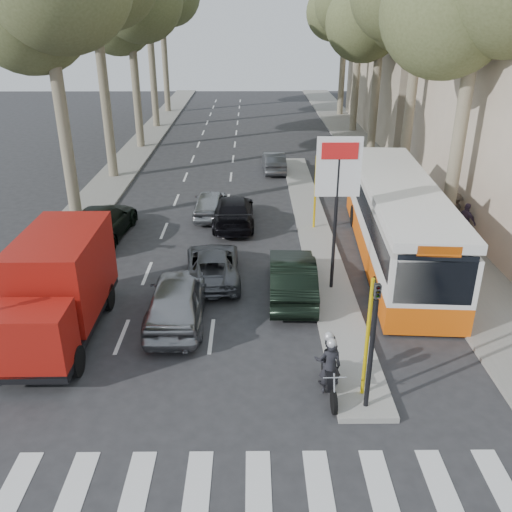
{
  "coord_description": "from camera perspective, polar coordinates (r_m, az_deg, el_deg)",
  "views": [
    {
      "loc": [
        0.38,
        -12.43,
        9.24
      ],
      "look_at": [
        0.52,
        4.54,
        1.6
      ],
      "focal_mm": 38.0,
      "sensor_mm": 36.0,
      "label": 1
    }
  ],
  "objects": [
    {
      "name": "ground",
      "position": [
        15.49,
        -1.82,
        -12.4
      ],
      "size": [
        120.0,
        120.0,
        0.0
      ],
      "primitive_type": "plane",
      "color": "#28282B",
      "rests_on": "ground"
    },
    {
      "name": "sidewalk_right",
      "position": [
        39.41,
        11.77,
        10.27
      ],
      "size": [
        3.2,
        70.0,
        0.12
      ],
      "primitive_type": "cube",
      "color": "gray",
      "rests_on": "ground"
    },
    {
      "name": "median_left",
      "position": [
        42.3,
        -12.13,
        11.18
      ],
      "size": [
        2.4,
        64.0,
        0.12
      ],
      "primitive_type": "cube",
      "color": "gray",
      "rests_on": "ground"
    },
    {
      "name": "traffic_island",
      "position": [
        25.32,
        6.07,
        2.88
      ],
      "size": [
        1.5,
        26.0,
        0.16
      ],
      "primitive_type": "cube",
      "color": "gray",
      "rests_on": "ground"
    },
    {
      "name": "building_far",
      "position": [
        48.85,
        18.93,
        21.6
      ],
      "size": [
        11.0,
        20.0,
        16.0
      ],
      "primitive_type": "cube",
      "color": "#B7A88E",
      "rests_on": "ground"
    },
    {
      "name": "billboard",
      "position": [
        18.51,
        8.53,
        6.56
      ],
      "size": [
        1.5,
        12.1,
        5.6
      ],
      "color": "yellow",
      "rests_on": "ground"
    },
    {
      "name": "traffic_light_island",
      "position": [
        13.17,
        12.3,
        -7.26
      ],
      "size": [
        0.16,
        0.41,
        3.6
      ],
      "color": "black",
      "rests_on": "ground"
    },
    {
      "name": "tree_l_c",
      "position": [
        41.36,
        -13.07,
        24.79
      ],
      "size": [
        7.4,
        7.2,
        13.71
      ],
      "color": "#6B604C",
      "rests_on": "ground"
    },
    {
      "name": "tree_r_c",
      "position": [
        39.5,
        13.37,
        24.31
      ],
      "size": [
        7.4,
        7.2,
        13.32
      ],
      "color": "#6B604C",
      "rests_on": "ground"
    },
    {
      "name": "silver_hatchback",
      "position": [
        17.74,
        -8.31,
        -4.53
      ],
      "size": [
        1.88,
        4.6,
        1.56
      ],
      "primitive_type": "imported",
      "rotation": [
        0.0,
        0.0,
        3.15
      ],
      "color": "#95969C",
      "rests_on": "ground"
    },
    {
      "name": "dark_hatchback",
      "position": [
        19.13,
        3.84,
        -2.18
      ],
      "size": [
        1.72,
        4.59,
        1.5
      ],
      "primitive_type": "imported",
      "rotation": [
        0.0,
        0.0,
        3.11
      ],
      "color": "black",
      "rests_on": "ground"
    },
    {
      "name": "queue_car_a",
      "position": [
        20.41,
        -4.59,
        -0.91
      ],
      "size": [
        2.25,
        4.39,
        1.19
      ],
      "primitive_type": "imported",
      "rotation": [
        0.0,
        0.0,
        3.21
      ],
      "color": "#52545B",
      "rests_on": "ground"
    },
    {
      "name": "queue_car_b",
      "position": [
        25.68,
        -2.42,
        4.76
      ],
      "size": [
        2.05,
        4.78,
        1.37
      ],
      "primitive_type": "imported",
      "rotation": [
        0.0,
        0.0,
        3.17
      ],
      "color": "black",
      "rests_on": "ground"
    },
    {
      "name": "queue_car_c",
      "position": [
        26.92,
        -4.84,
        5.55
      ],
      "size": [
        1.61,
        3.88,
        1.31
      ],
      "primitive_type": "imported",
      "rotation": [
        0.0,
        0.0,
        3.13
      ],
      "color": "#999DA1",
      "rests_on": "ground"
    },
    {
      "name": "queue_car_d",
      "position": [
        34.78,
        1.91,
        9.88
      ],
      "size": [
        1.47,
        3.82,
        1.24
      ],
      "primitive_type": "imported",
      "rotation": [
        0.0,
        0.0,
        3.18
      ],
      "color": "#474A4F",
      "rests_on": "ground"
    },
    {
      "name": "queue_car_e",
      "position": [
        25.02,
        -15.96,
        3.44
      ],
      "size": [
        2.52,
        5.33,
        1.5
      ],
      "primitive_type": "imported",
      "rotation": [
        0.0,
        0.0,
        3.06
      ],
      "color": "black",
      "rests_on": "ground"
    },
    {
      "name": "red_truck",
      "position": [
        17.5,
        -20.1,
        -3.03
      ],
      "size": [
        2.28,
        5.9,
        3.14
      ],
      "rotation": [
        0.0,
        0.0,
        0.0
      ],
      "color": "black",
      "rests_on": "ground"
    },
    {
      "name": "city_bus",
      "position": [
        22.42,
        14.63,
        3.77
      ],
      "size": [
        3.47,
        12.38,
        3.22
      ],
      "rotation": [
        0.0,
        0.0,
        -0.07
      ],
      "color": "#E5580C",
      "rests_on": "ground"
    },
    {
      "name": "motorcycle",
      "position": [
        14.65,
        7.66,
        -11.26
      ],
      "size": [
        0.74,
        2.03,
        1.73
      ],
      "rotation": [
        0.0,
        0.0,
        0.04
      ],
      "color": "black",
      "rests_on": "ground"
    },
    {
      "name": "pedestrian_near",
      "position": [
        25.26,
        21.18,
        3.38
      ],
      "size": [
        0.95,
        1.07,
        1.66
      ],
      "primitive_type": "imported",
      "rotation": [
        0.0,
        0.0,
        2.19
      ],
      "color": "#473651",
      "rests_on": "sidewalk_right"
    },
    {
      "name": "pedestrian_far",
      "position": [
        26.59,
        20.13,
        4.53
      ],
      "size": [
        1.12,
        1.03,
        1.64
      ],
      "primitive_type": "imported",
      "rotation": [
        0.0,
        0.0,
        3.82
      ],
      "color": "brown",
      "rests_on": "sidewalk_right"
    }
  ]
}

